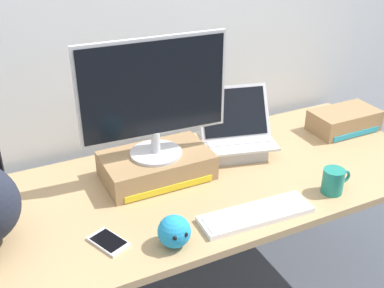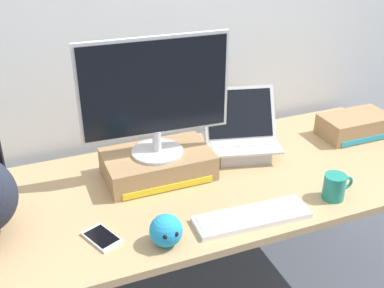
{
  "view_description": "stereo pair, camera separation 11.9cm",
  "coord_description": "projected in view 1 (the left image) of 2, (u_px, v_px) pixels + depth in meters",
  "views": [
    {
      "loc": [
        -0.71,
        -1.44,
        1.76
      ],
      "look_at": [
        0.0,
        0.0,
        0.9
      ],
      "focal_mm": 45.22,
      "sensor_mm": 36.0,
      "label": 1
    },
    {
      "loc": [
        -0.6,
        -1.49,
        1.76
      ],
      "look_at": [
        0.0,
        0.0,
        0.9
      ],
      "focal_mm": 45.22,
      "sensor_mm": 36.0,
      "label": 2
    }
  ],
  "objects": [
    {
      "name": "cell_phone",
      "position": [
        108.0,
        242.0,
        1.59
      ],
      "size": [
        0.13,
        0.16,
        0.01
      ],
      "rotation": [
        0.0,
        0.0,
        0.4
      ],
      "color": "silver",
      "rests_on": "desk"
    },
    {
      "name": "desk",
      "position": [
        192.0,
        196.0,
        1.94
      ],
      "size": [
        2.05,
        0.8,
        0.72
      ],
      "color": "tan",
      "rests_on": "ground"
    },
    {
      "name": "coffee_mug",
      "position": [
        334.0,
        181.0,
        1.84
      ],
      "size": [
        0.12,
        0.08,
        0.1
      ],
      "color": "#1E7F70",
      "rests_on": "desk"
    },
    {
      "name": "open_laptop",
      "position": [
        236.0,
        140.0,
        2.11
      ],
      "size": [
        0.36,
        0.31,
        0.28
      ],
      "rotation": [
        0.0,
        0.0,
        -0.25
      ],
      "color": "#ADADB2",
      "rests_on": "desk"
    },
    {
      "name": "desktop_monitor",
      "position": [
        154.0,
        96.0,
        1.79
      ],
      "size": [
        0.58,
        0.21,
        0.47
      ],
      "rotation": [
        0.0,
        0.0,
        -0.06
      ],
      "color": "silver",
      "rests_on": "toner_box_yellow"
    },
    {
      "name": "external_keyboard",
      "position": [
        256.0,
        214.0,
        1.72
      ],
      "size": [
        0.42,
        0.15,
        0.02
      ],
      "rotation": [
        0.0,
        0.0,
        -0.05
      ],
      "color": "white",
      "rests_on": "desk"
    },
    {
      "name": "plush_toy",
      "position": [
        174.0,
        231.0,
        1.56
      ],
      "size": [
        0.11,
        0.11,
        0.11
      ],
      "color": "#2393CC",
      "rests_on": "desk"
    },
    {
      "name": "toner_box_yellow",
      "position": [
        157.0,
        166.0,
        1.93
      ],
      "size": [
        0.43,
        0.26,
        0.1
      ],
      "color": "#9E7A51",
      "rests_on": "desk"
    },
    {
      "name": "back_wall",
      "position": [
        139.0,
        9.0,
        2.03
      ],
      "size": [
        7.0,
        0.1,
        2.6
      ],
      "primitive_type": "cube",
      "color": "silver",
      "rests_on": "ground"
    },
    {
      "name": "toner_box_cyan",
      "position": [
        344.0,
        120.0,
        2.31
      ],
      "size": [
        0.32,
        0.18,
        0.1
      ],
      "color": "#9E7A51",
      "rests_on": "desk"
    }
  ]
}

